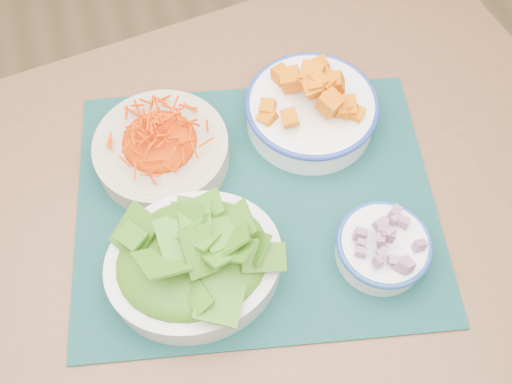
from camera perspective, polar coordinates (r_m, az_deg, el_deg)
The scene contains 7 objects.
ground at distance 1.59m, azimuth -2.61°, elevation -11.74°, with size 4.00×4.00×0.00m, color #9D7B4C.
table at distance 0.94m, azimuth -3.21°, elevation -6.01°, with size 1.35×0.98×0.75m.
placemat at distance 0.87m, azimuth 0.00°, elevation -1.04°, with size 0.54×0.44×0.00m, color #0A2A29.
carrot_bowl at distance 0.88m, azimuth -9.51°, elevation 4.58°, with size 0.22×0.22×0.08m.
squash_bowl at distance 0.91m, azimuth 5.62°, elevation 8.79°, with size 0.25×0.25×0.10m.
lettuce_bowl at distance 0.77m, azimuth -6.28°, elevation -6.66°, with size 0.24×0.21×0.11m.
onion_bowl at distance 0.82m, azimuth 12.62°, elevation -5.23°, with size 0.15×0.15×0.07m.
Camera 1 is at (-0.08, -0.48, 1.51)m, focal length 40.00 mm.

